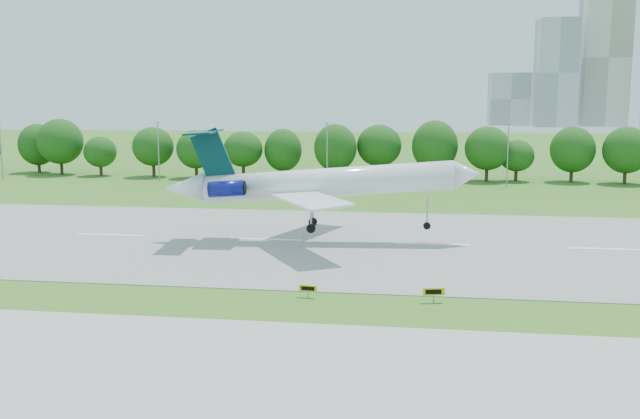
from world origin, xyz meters
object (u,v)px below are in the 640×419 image
(airliner, at_px, (313,182))
(service_vehicle_b, at_px, (338,186))
(taxi_sign_left, at_px, (308,288))
(service_vehicle_a, at_px, (344,183))

(airliner, relative_size, service_vehicle_b, 11.48)
(airliner, height_order, service_vehicle_b, airliner)
(airliner, height_order, taxi_sign_left, airliner)
(service_vehicle_a, distance_m, service_vehicle_b, 3.93)
(service_vehicle_a, height_order, service_vehicle_b, service_vehicle_a)
(service_vehicle_b, bearing_deg, taxi_sign_left, -178.22)
(airliner, bearing_deg, taxi_sign_left, -88.23)
(airliner, relative_size, service_vehicle_a, 11.02)
(service_vehicle_a, bearing_deg, airliner, -157.09)
(airliner, distance_m, taxi_sign_left, 25.07)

